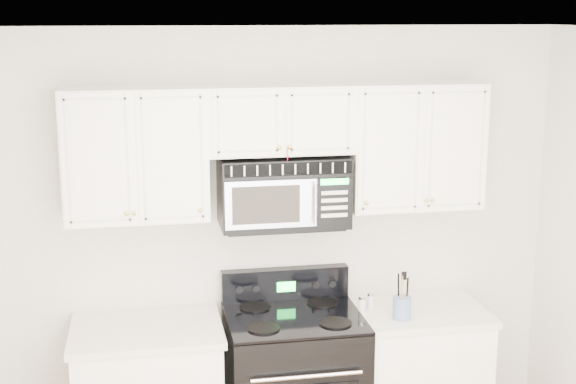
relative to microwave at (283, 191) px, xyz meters
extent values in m
cube|color=silver|center=(-0.02, -1.56, 0.94)|extent=(3.50, 3.50, 0.01)
cube|color=silver|center=(-0.02, 0.19, -0.36)|extent=(3.50, 0.01, 2.60)
cube|color=silver|center=(-0.82, -0.12, -0.76)|extent=(0.86, 0.65, 0.04)
cube|color=#F1E4CD|center=(0.78, -0.12, -1.22)|extent=(0.82, 0.63, 0.88)
cube|color=silver|center=(0.78, -0.12, -0.76)|extent=(0.86, 0.65, 0.04)
cylinder|color=#BCBDC2|center=(0.04, -0.52, -0.94)|extent=(0.63, 0.02, 0.02)
cube|color=black|center=(0.04, -0.15, -0.73)|extent=(0.79, 0.68, 0.02)
cube|color=black|center=(0.04, 0.15, -0.63)|extent=(0.79, 0.08, 0.21)
cube|color=#20EF4A|center=(0.04, 0.11, -0.63)|extent=(0.11, 0.00, 0.06)
cube|color=#F1E4CD|center=(-0.84, 0.03, 0.24)|extent=(0.80, 0.33, 0.75)
cube|color=#F1E4CD|center=(0.80, 0.03, 0.24)|extent=(0.80, 0.33, 0.75)
cube|color=#F1E4CD|center=(-0.02, 0.03, 0.42)|extent=(0.84, 0.33, 0.39)
sphere|color=#D7BE52|center=(-0.86, -0.16, -0.06)|extent=(0.03, 0.03, 0.03)
sphere|color=#D7BE52|center=(-0.50, -0.16, -0.06)|extent=(0.03, 0.03, 0.03)
sphere|color=#D7BE52|center=(0.46, -0.16, -0.06)|extent=(0.03, 0.03, 0.03)
sphere|color=#D7BE52|center=(0.82, -0.16, -0.06)|extent=(0.03, 0.03, 0.03)
sphere|color=#D7BE52|center=(-0.05, -0.16, 0.28)|extent=(0.03, 0.03, 0.03)
sphere|color=#D7BE52|center=(0.01, -0.16, 0.28)|extent=(0.03, 0.03, 0.03)
cylinder|color=red|center=(0.00, -0.16, 0.22)|extent=(0.00, 0.00, 0.12)
sphere|color=#D7BE52|center=(0.00, -0.16, 0.16)|extent=(0.04, 0.04, 0.04)
cube|color=black|center=(0.00, 0.01, 0.00)|extent=(0.75, 0.37, 0.41)
cube|color=beige|center=(0.00, -0.18, 0.16)|extent=(0.73, 0.01, 0.07)
cube|color=#A1A1B1|center=(-0.10, -0.19, -0.03)|extent=(0.52, 0.01, 0.27)
cube|color=black|center=(-0.13, -0.19, -0.03)|extent=(0.38, 0.01, 0.22)
cube|color=black|center=(0.26, -0.19, -0.03)|extent=(0.20, 0.01, 0.27)
cube|color=#20EF4A|center=(0.26, -0.19, 0.08)|extent=(0.16, 0.00, 0.03)
cylinder|color=#BCBDC2|center=(0.14, -0.22, -0.03)|extent=(0.02, 0.02, 0.24)
cylinder|color=slate|center=(0.66, -0.28, -0.67)|extent=(0.11, 0.11, 0.13)
cylinder|color=olive|center=(0.68, -0.28, -0.60)|extent=(0.01, 0.01, 0.23)
cylinder|color=black|center=(0.64, -0.25, -0.59)|extent=(0.01, 0.01, 0.25)
cylinder|color=olive|center=(0.64, -0.30, -0.58)|extent=(0.01, 0.01, 0.27)
cylinder|color=black|center=(0.68, -0.28, -0.60)|extent=(0.01, 0.01, 0.23)
cylinder|color=silver|center=(0.45, -0.14, -0.69)|extent=(0.04, 0.04, 0.09)
cylinder|color=#BCBDC2|center=(0.45, -0.14, -0.64)|extent=(0.04, 0.04, 0.02)
cylinder|color=silver|center=(0.52, -0.08, -0.70)|extent=(0.04, 0.04, 0.08)
cylinder|color=#BCBDC2|center=(0.52, -0.08, -0.65)|extent=(0.04, 0.04, 0.02)
camera|label=1|loc=(-0.81, -4.50, 1.02)|focal=50.00mm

